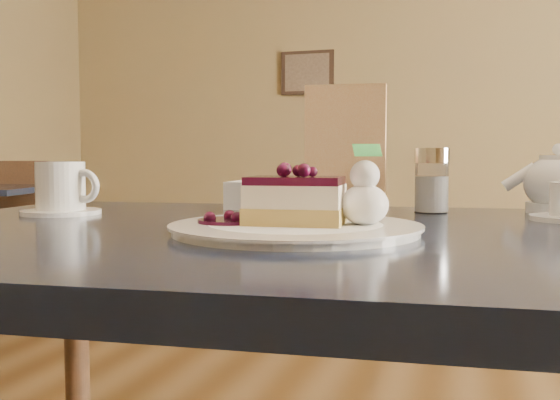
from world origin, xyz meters
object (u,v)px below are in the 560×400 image
(main_table, at_px, (302,287))
(dessert_plate, at_px, (295,229))
(cheesecake_slice, at_px, (295,201))
(tea_set, at_px, (559,188))
(coffee_set, at_px, (62,191))

(main_table, relative_size, dessert_plate, 4.11)
(main_table, height_order, cheesecake_slice, cheesecake_slice)
(main_table, distance_m, dessert_plate, 0.11)
(main_table, xyz_separation_m, tea_set, (0.38, 0.35, 0.13))
(main_table, relative_size, coffee_set, 9.12)
(coffee_set, bearing_deg, dessert_plate, -16.66)
(cheesecake_slice, relative_size, tea_set, 0.52)
(dessert_plate, distance_m, cheesecake_slice, 0.04)
(dessert_plate, xyz_separation_m, coffee_set, (-0.48, 0.14, 0.04))
(main_table, distance_m, cheesecake_slice, 0.14)
(cheesecake_slice, height_order, coffee_set, coffee_set)
(dessert_plate, distance_m, tea_set, 0.56)
(cheesecake_slice, xyz_separation_m, tea_set, (0.38, 0.41, 0.00))
(dessert_plate, bearing_deg, cheesecake_slice, -26.57)
(tea_set, bearing_deg, main_table, -137.31)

